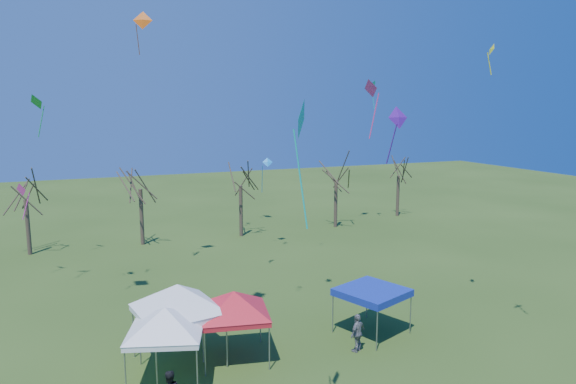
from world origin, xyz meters
The scene contains 20 objects.
ground centered at (0.00, 0.00, 0.00)m, with size 140.00×140.00×0.00m, color #2E4817.
tree_1 centered at (-10.77, 24.65, 5.79)m, with size 3.42×3.42×7.54m.
tree_2 centered at (-2.37, 24.38, 6.29)m, with size 3.71×3.71×8.18m.
tree_3 centered at (6.03, 24.04, 6.08)m, with size 3.59×3.59×7.91m.
tree_4 centered at (15.36, 24.00, 6.06)m, with size 3.58×3.58×7.89m.
tree_5 centered at (23.72, 26.07, 5.73)m, with size 3.39×3.39×7.46m.
tent_white_west centered at (-4.03, 1.87, 2.93)m, with size 3.92×3.92×3.63m.
tent_white_mid centered at (-3.28, 3.16, 3.35)m, with size 4.63×4.63×4.15m.
tent_red centered at (-0.93, 2.60, 2.93)m, with size 4.03×4.03×3.63m.
tent_blue centered at (6.12, 2.51, 2.11)m, with size 3.76×3.76×2.30m.
person_grey centered at (4.49, 1.06, 0.90)m, with size 1.05×0.44×1.80m, color slate.
kite_27 centered at (7.12, 2.25, 10.64)m, with size 1.13×0.73×2.75m.
kite_17 centered at (7.20, 4.83, 12.06)m, with size 0.62×1.04×3.05m.
kite_9 centered at (12.10, 1.84, 13.89)m, with size 0.44×0.64×1.51m.
kite_2 centered at (-9.27, 21.20, 11.55)m, with size 1.29×1.37×2.96m.
kite_5 centered at (-0.91, -4.52, 10.72)m, with size 0.87×1.15×3.90m.
kite_22 centered at (6.75, 19.25, 6.86)m, with size 1.02×0.91×2.83m.
kite_12 centered at (18.47, 23.05, 13.24)m, with size 1.01×0.87×2.66m.
kite_11 centered at (-2.69, 15.73, 16.50)m, with size 1.29×0.87×2.67m.
kite_13 centered at (-10.36, 18.07, 5.95)m, with size 0.88×0.91×2.33m.
Camera 1 is at (-6.94, -18.27, 11.07)m, focal length 32.00 mm.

